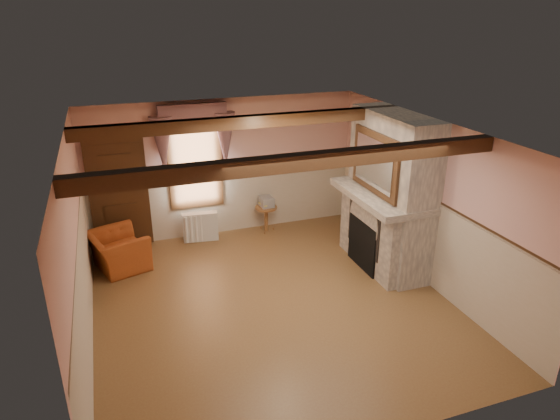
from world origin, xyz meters
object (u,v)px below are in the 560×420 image
object	(u,v)px
radiator	(200,227)
mantel_clock	(365,176)
armchair	(118,251)
bowl	(389,194)
side_table	(266,219)
oil_lamp	(372,178)

from	to	relation	value
radiator	mantel_clock	distance (m)	3.45
radiator	armchair	bearing A→B (deg)	-151.42
bowl	mantel_clock	world-z (taller)	mantel_clock
side_table	radiator	bearing A→B (deg)	180.00
mantel_clock	oil_lamp	distance (m)	0.24
armchair	oil_lamp	bearing A→B (deg)	-120.67
side_table	oil_lamp	bearing A→B (deg)	-49.66
radiator	oil_lamp	bearing A→B (deg)	-24.00
bowl	radiator	bearing A→B (deg)	140.83
armchair	mantel_clock	xyz separation A→B (m)	(4.49, -0.84, 1.18)
armchair	side_table	world-z (taller)	armchair
mantel_clock	radiator	bearing A→B (deg)	152.61
radiator	bowl	size ratio (longest dim) A/B	2.07
side_table	oil_lamp	xyz separation A→B (m)	(1.46, -1.72, 1.29)
armchair	radiator	bearing A→B (deg)	-85.60
radiator	oil_lamp	size ratio (longest dim) A/B	2.50
armchair	bowl	xyz separation A→B (m)	(4.49, -1.69, 1.13)
side_table	radiator	size ratio (longest dim) A/B	0.79
oil_lamp	bowl	bearing A→B (deg)	-90.00
armchair	mantel_clock	world-z (taller)	mantel_clock
radiator	mantel_clock	size ratio (longest dim) A/B	2.92
mantel_clock	armchair	bearing A→B (deg)	169.39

